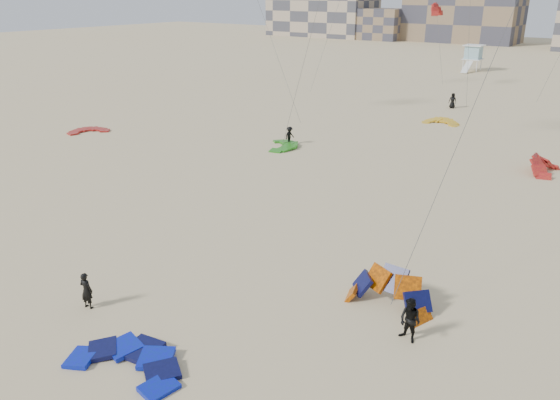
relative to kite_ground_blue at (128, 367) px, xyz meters
The scene contains 16 objects.
ground 5.31m from the kite_ground_blue, 140.56° to the left, with size 320.00×320.00×0.00m, color #CCB889.
kite_ground_blue is the anchor object (origin of this frame).
kite_ground_orange 10.92m from the kite_ground_blue, 57.58° to the left, with size 3.83×2.81×2.60m, color #FF6900, non-canonical shape.
kite_ground_red 37.13m from the kite_ground_blue, 145.97° to the left, with size 3.37×3.57×0.43m, color #B93616, non-canonical shape.
kite_ground_green 30.14m from the kite_ground_blue, 114.79° to the left, with size 3.59×3.80×0.52m, color green, non-canonical shape.
kite_ground_red_far 33.65m from the kite_ground_blue, 77.31° to the left, with size 3.55×2.99×2.14m, color #B93616, non-canonical shape.
kite_ground_yellow 44.21m from the kite_ground_blue, 96.04° to the left, with size 3.37×3.49×0.78m, color yellow, non-canonical shape.
kitesurfer_main 4.86m from the kite_ground_blue, 160.08° to the left, with size 0.61×0.40×1.66m, color black.
kitesurfer_b 10.66m from the kite_ground_blue, 44.34° to the left, with size 0.89×0.69×1.82m, color black.
kitesurfer_c 31.04m from the kite_ground_blue, 113.94° to the left, with size 1.03×0.59×1.59m, color black.
kitesurfer_e 52.62m from the kite_ground_blue, 97.00° to the left, with size 0.84×0.55×1.73m, color black.
kite_fly_red 65.65m from the kite_ground_blue, 102.06° to the left, with size 4.03×3.37×10.35m.
lifeguard_tower_far 85.60m from the kite_ground_blue, 99.68° to the left, with size 3.02×5.76×4.22m.
condo_west_a 152.74m from the kite_ground_blue, 119.06° to the left, with size 30.00×15.00×14.00m, color tan.
condo_west_b 141.83m from the kite_ground_blue, 103.94° to the left, with size 28.00×14.00×18.00m, color #836B4F.
condo_fill_left 142.14m from the kite_ground_blue, 112.38° to the left, with size 12.00×10.00×8.00m, color #836B4F.
Camera 1 is at (18.06, -13.31, 12.75)m, focal length 35.00 mm.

